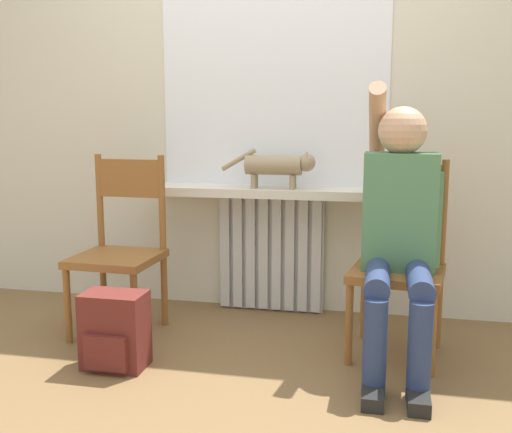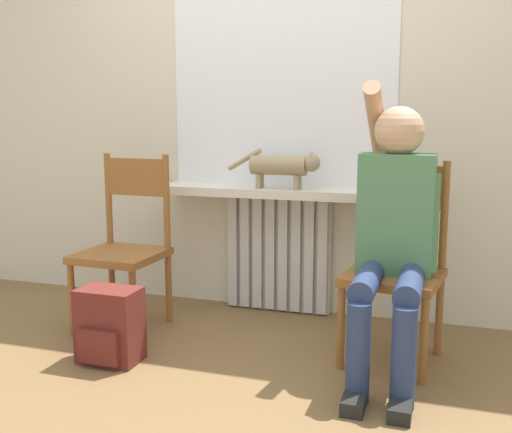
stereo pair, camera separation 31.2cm
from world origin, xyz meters
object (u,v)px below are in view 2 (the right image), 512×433
at_px(backpack, 109,326).
at_px(chair_left, 125,243).
at_px(person, 394,225).
at_px(chair_right, 396,263).
at_px(cat, 284,165).

bearing_deg(backpack, chair_left, 110.55).
bearing_deg(chair_left, person, -2.76).
distance_m(chair_right, person, 0.24).
bearing_deg(backpack, cat, 54.35).
xyz_separation_m(person, cat, (-0.66, 0.52, 0.21)).
bearing_deg(person, backpack, -165.19).
bearing_deg(chair_left, backpack, -67.27).
distance_m(cat, backpack, 1.28).
relative_size(cat, backpack, 1.52).
xyz_separation_m(chair_left, cat, (0.79, 0.40, 0.42)).
relative_size(chair_right, person, 0.72).
xyz_separation_m(chair_left, person, (1.45, -0.13, 0.20)).
xyz_separation_m(person, backpack, (-1.28, -0.34, -0.50)).
height_order(chair_right, person, person).
bearing_deg(cat, chair_left, -153.30).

